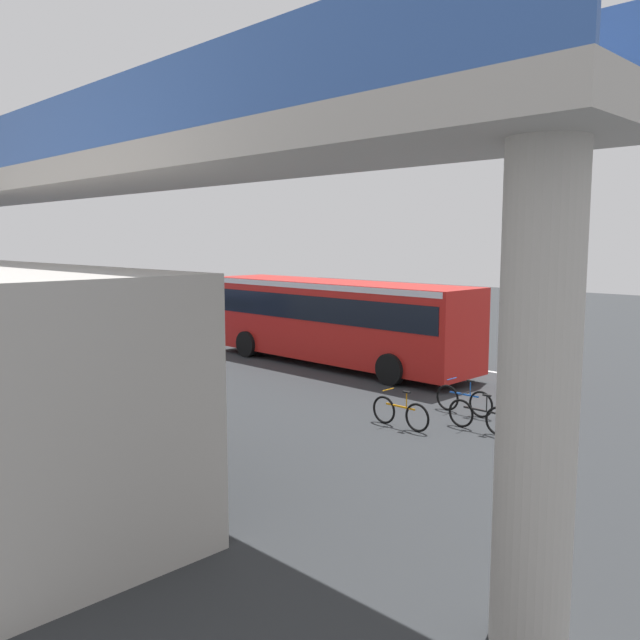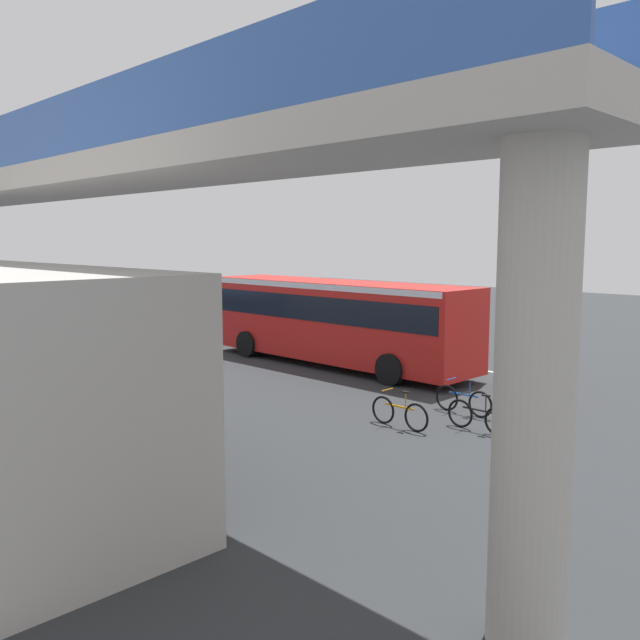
% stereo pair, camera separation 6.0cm
% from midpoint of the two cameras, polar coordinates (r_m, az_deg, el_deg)
% --- Properties ---
extents(ground, '(80.00, 80.00, 0.00)m').
position_cam_midpoint_polar(ground, '(26.19, 0.33, -3.33)').
color(ground, '#2D3033').
extents(city_bus, '(11.54, 2.85, 3.15)m').
position_cam_midpoint_polar(city_bus, '(24.54, 1.37, 0.42)').
color(city_bus, red).
rests_on(city_bus, ground).
extents(parked_van, '(4.80, 2.17, 2.05)m').
position_cam_midpoint_polar(parked_van, '(29.33, -21.70, -0.38)').
color(parked_van, '#33478C').
rests_on(parked_van, ground).
extents(bicycle_orange, '(1.77, 0.44, 0.96)m').
position_cam_midpoint_polar(bicycle_orange, '(16.71, 7.01, -8.03)').
color(bicycle_orange, black).
rests_on(bicycle_orange, ground).
extents(bicycle_black, '(1.77, 0.44, 0.96)m').
position_cam_midpoint_polar(bicycle_black, '(16.73, 13.71, -8.16)').
color(bicycle_black, black).
rests_on(bicycle_black, ground).
extents(bicycle_blue, '(1.77, 0.44, 0.96)m').
position_cam_midpoint_polar(bicycle_blue, '(18.26, 12.43, -6.84)').
color(bicycle_blue, black).
rests_on(bicycle_blue, ground).
extents(pedestrian, '(0.38, 0.38, 1.79)m').
position_cam_midpoint_polar(pedestrian, '(28.23, 6.10, -0.79)').
color(pedestrian, '#2D2D38').
rests_on(pedestrian, ground).
extents(traffic_sign, '(0.08, 0.60, 2.80)m').
position_cam_midpoint_polar(traffic_sign, '(32.88, -1.80, 2.10)').
color(traffic_sign, slate).
rests_on(traffic_sign, ground).
extents(lane_dash_leftmost, '(2.00, 0.20, 0.01)m').
position_cam_midpoint_polar(lane_dash_leftmost, '(24.39, 14.36, -4.31)').
color(lane_dash_leftmost, silver).
rests_on(lane_dash_leftmost, ground).
extents(lane_dash_left, '(2.00, 0.20, 0.01)m').
position_cam_midpoint_polar(lane_dash_left, '(26.60, 6.92, -3.21)').
color(lane_dash_left, silver).
rests_on(lane_dash_left, ground).
extents(lane_dash_centre, '(2.00, 0.20, 0.01)m').
position_cam_midpoint_polar(lane_dash_centre, '(29.19, 0.72, -2.25)').
color(lane_dash_centre, silver).
rests_on(lane_dash_centre, ground).
extents(lane_dash_right, '(2.00, 0.20, 0.01)m').
position_cam_midpoint_polar(lane_dash_right, '(32.08, -4.40, -1.43)').
color(lane_dash_right, silver).
rests_on(lane_dash_right, ground).
extents(pedestrian_overpass, '(31.48, 2.60, 7.37)m').
position_cam_midpoint_polar(pedestrian_overpass, '(19.35, -24.77, 8.99)').
color(pedestrian_overpass, '#B2ADA5').
rests_on(pedestrian_overpass, ground).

